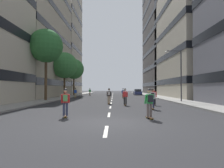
{
  "coord_description": "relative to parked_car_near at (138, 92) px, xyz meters",
  "views": [
    {
      "loc": [
        0.33,
        -10.14,
        1.8
      ],
      "look_at": [
        0.0,
        23.17,
        2.5
      ],
      "focal_mm": 31.08,
      "sensor_mm": 36.0,
      "label": 1
    }
  ],
  "objects": [
    {
      "name": "street_tree_near",
      "position": [
        -15.64,
        -4.47,
        5.61
      ],
      "size": [
        4.75,
        4.75,
        8.56
      ],
      "color": "#4C3823",
      "rests_on": "sidewalk_left"
    },
    {
      "name": "skater_1",
      "position": [
        -1.95,
        -30.01,
        0.29
      ],
      "size": [
        0.57,
        0.92,
        1.78
      ],
      "color": "brown",
      "rests_on": "ground_plane"
    },
    {
      "name": "street_tree_far",
      "position": [
        -15.64,
        -13.17,
        5.45
      ],
      "size": [
        4.99,
        4.99,
        8.52
      ],
      "color": "#4C3823",
      "rests_on": "sidewalk_left"
    },
    {
      "name": "skater_2",
      "position": [
        -12.03,
        -2.92,
        0.29
      ],
      "size": [
        0.57,
        0.92,
        1.78
      ],
      "color": "brown",
      "rests_on": "ground_plane"
    },
    {
      "name": "skater_8",
      "position": [
        -2.87,
        -33.79,
        0.32
      ],
      "size": [
        0.56,
        0.92,
        1.78
      ],
      "color": "brown",
      "rests_on": "ground_plane"
    },
    {
      "name": "ground_plane",
      "position": [
        -6.46,
        -11.45,
        -0.7
      ],
      "size": [
        171.71,
        171.71,
        0.0
      ],
      "primitive_type": "plane",
      "color": "#28282B"
    },
    {
      "name": "skater_6",
      "position": [
        -6.69,
        -28.26,
        0.32
      ],
      "size": [
        0.55,
        0.91,
        1.78
      ],
      "color": "brown",
      "rests_on": "ground_plane"
    },
    {
      "name": "streetlamp_right",
      "position": [
        2.05,
        -25.56,
        3.44
      ],
      "size": [
        2.13,
        0.3,
        6.5
      ],
      "color": "#3F3F44",
      "rests_on": "sidewalk_right"
    },
    {
      "name": "building_left_mid",
      "position": [
        -24.04,
        -11.83,
        11.14
      ],
      "size": [
        13.89,
        22.31,
        23.5
      ],
      "color": "#B2A893",
      "rests_on": "ground_plane"
    },
    {
      "name": "skater_4",
      "position": [
        -4.49,
        -15.75,
        0.32
      ],
      "size": [
        0.56,
        0.92,
        1.78
      ],
      "color": "brown",
      "rests_on": "ground_plane"
    },
    {
      "name": "lane_markings",
      "position": [
        -6.46,
        -9.57,
        -0.7
      ],
      "size": [
        0.16,
        67.2,
        0.01
      ],
      "color": "silver",
      "rests_on": "ground_plane"
    },
    {
      "name": "sidewalk_right",
      "position": [
        2.72,
        -7.87,
        -0.63
      ],
      "size": [
        3.04,
        78.7,
        0.14
      ],
      "primitive_type": "cube",
      "color": "gray",
      "rests_on": "ground_plane"
    },
    {
      "name": "skater_0",
      "position": [
        -13.26,
        -14.49,
        0.29
      ],
      "size": [
        0.54,
        0.91,
        1.78
      ],
      "color": "brown",
      "rests_on": "ground_plane"
    },
    {
      "name": "skater_3",
      "position": [
        -4.96,
        -30.16,
        0.29
      ],
      "size": [
        0.55,
        0.91,
        1.78
      ],
      "color": "brown",
      "rests_on": "ground_plane"
    },
    {
      "name": "sidewalk_left",
      "position": [
        -15.64,
        -7.87,
        -0.63
      ],
      "size": [
        3.04,
        78.7,
        0.14
      ],
      "primitive_type": "cube",
      "color": "gray",
      "rests_on": "ground_plane"
    },
    {
      "name": "street_tree_mid",
      "position": [
        -15.64,
        -23.33,
        6.97
      ],
      "size": [
        4.67,
        4.67,
        9.9
      ],
      "color": "#4C3823",
      "rests_on": "sidewalk_left"
    },
    {
      "name": "building_right_mid",
      "position": [
        11.12,
        -11.83,
        17.04
      ],
      "size": [
        13.89,
        21.6,
        35.3
      ],
      "color": "#BCB29E",
      "rests_on": "ground_plane"
    },
    {
      "name": "skater_5",
      "position": [
        -4.05,
        -38.84,
        0.32
      ],
      "size": [
        0.56,
        0.92,
        1.78
      ],
      "color": "brown",
      "rests_on": "ground_plane"
    },
    {
      "name": "parked_car_near",
      "position": [
        0.0,
        0.0,
        0.0
      ],
      "size": [
        1.82,
        4.4,
        1.52
      ],
      "color": "navy",
      "rests_on": "ground_plane"
    },
    {
      "name": "building_right_far",
      "position": [
        11.12,
        8.15,
        16.19
      ],
      "size": [
        13.89,
        22.69,
        33.6
      ],
      "color": "#4C4744",
      "rests_on": "ground_plane"
    },
    {
      "name": "skater_7",
      "position": [
        -9.13,
        -38.26,
        0.32
      ],
      "size": [
        0.57,
        0.92,
        1.78
      ],
      "color": "brown",
      "rests_on": "ground_plane"
    },
    {
      "name": "building_left_far",
      "position": [
        -24.04,
        8.15,
        17.19
      ],
      "size": [
        13.89,
        16.54,
        35.61
      ],
      "color": "#BCB29E",
      "rests_on": "ground_plane"
    }
  ]
}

